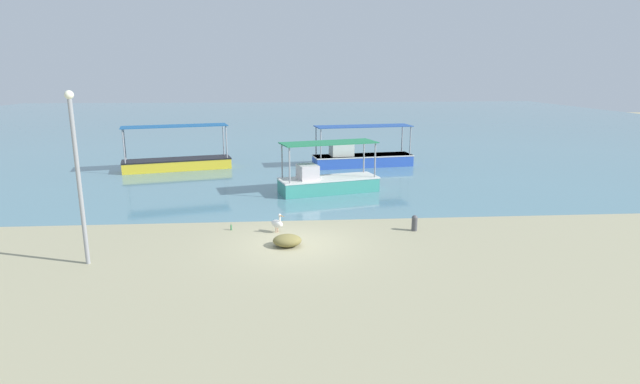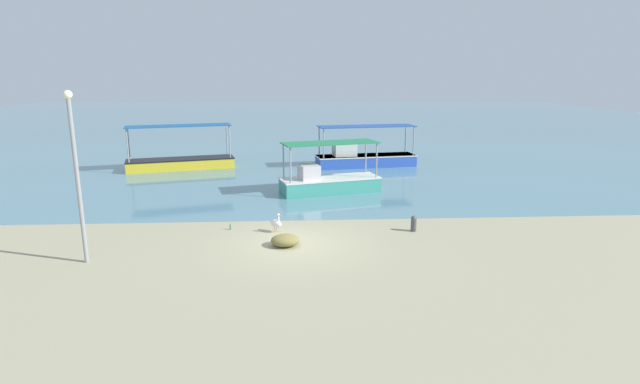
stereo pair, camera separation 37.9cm
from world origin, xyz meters
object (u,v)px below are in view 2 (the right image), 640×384
(fishing_boat_outer, at_px, (328,181))
(mooring_bollard, at_px, (414,223))
(net_pile, at_px, (285,240))
(lamp_post, at_px, (76,169))
(fishing_boat_far_right, at_px, (363,157))
(glass_bottle, at_px, (230,227))
(pelican, at_px, (276,223))
(fishing_boat_far_left, at_px, (181,161))

(fishing_boat_outer, relative_size, mooring_bollard, 8.50)
(mooring_bollard, bearing_deg, fishing_boat_outer, 113.11)
(mooring_bollard, distance_m, net_pile, 5.32)
(lamp_post, bearing_deg, fishing_boat_far_right, 55.52)
(fishing_boat_outer, relative_size, glass_bottle, 20.33)
(pelican, distance_m, mooring_bollard, 5.49)
(fishing_boat_far_right, relative_size, fishing_boat_far_left, 0.98)
(fishing_boat_far_left, bearing_deg, glass_bottle, -70.27)
(lamp_post, height_order, glass_bottle, lamp_post)
(lamp_post, relative_size, net_pile, 5.38)
(fishing_boat_outer, distance_m, mooring_bollard, 7.49)
(pelican, bearing_deg, lamp_post, -155.33)
(fishing_boat_far_right, height_order, fishing_boat_far_left, fishing_boat_far_left)
(fishing_boat_far_right, relative_size, lamp_post, 1.22)
(pelican, height_order, net_pile, pelican)
(fishing_boat_far_left, height_order, mooring_bollard, fishing_boat_far_left)
(fishing_boat_far_right, height_order, lamp_post, lamp_post)
(fishing_boat_far_right, height_order, pelican, fishing_boat_far_right)
(fishing_boat_far_right, xyz_separation_m, pelican, (-5.45, -14.17, -0.28))
(lamp_post, bearing_deg, net_pile, 10.43)
(fishing_boat_far_right, xyz_separation_m, lamp_post, (-11.70, -17.04, 2.53))
(lamp_post, distance_m, mooring_bollard, 12.38)
(fishing_boat_far_right, distance_m, glass_bottle, 15.56)
(net_pile, distance_m, glass_bottle, 3.07)
(fishing_boat_far_left, relative_size, pelican, 8.82)
(fishing_boat_far_left, xyz_separation_m, fishing_boat_outer, (9.21, -7.10, 0.07))
(lamp_post, relative_size, glass_bottle, 20.97)
(fishing_boat_outer, height_order, mooring_bollard, fishing_boat_outer)
(net_pile, bearing_deg, glass_bottle, 136.86)
(fishing_boat_far_left, height_order, lamp_post, lamp_post)
(fishing_boat_outer, xyz_separation_m, lamp_post, (-8.80, -9.59, 2.57))
(fishing_boat_far_left, distance_m, lamp_post, 16.91)
(fishing_boat_far_right, bearing_deg, fishing_boat_far_left, -178.37)
(mooring_bollard, bearing_deg, pelican, 178.25)
(fishing_boat_far_right, xyz_separation_m, fishing_boat_outer, (-2.90, -7.45, -0.04))
(lamp_post, xyz_separation_m, net_pile, (6.63, 1.22, -2.97))
(fishing_boat_far_left, relative_size, net_pile, 6.71)
(fishing_boat_outer, xyz_separation_m, pelican, (-2.55, -6.72, -0.24))
(mooring_bollard, height_order, net_pile, mooring_bollard)
(mooring_bollard, height_order, glass_bottle, mooring_bollard)
(fishing_boat_far_right, bearing_deg, glass_bottle, -118.06)
(fishing_boat_far_left, distance_m, net_pile, 17.00)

